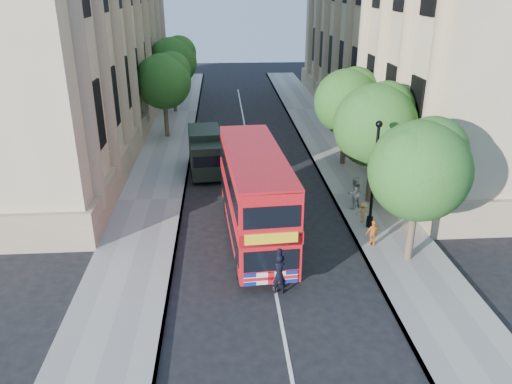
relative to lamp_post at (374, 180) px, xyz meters
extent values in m
plane|color=black|center=(-5.00, -6.00, -2.51)|extent=(120.00, 120.00, 0.00)
cube|color=gray|center=(0.75, 4.00, -2.45)|extent=(3.50, 80.00, 0.12)
cube|color=gray|center=(-10.75, 4.00, -2.45)|extent=(3.50, 80.00, 0.12)
cube|color=tan|center=(8.80, 18.00, 6.49)|extent=(12.00, 38.00, 18.00)
cube|color=tan|center=(-18.80, 18.00, 6.49)|extent=(12.00, 38.00, 18.00)
cylinder|color=#473828|center=(0.80, -3.00, -1.08)|extent=(0.32, 0.32, 2.86)
sphere|color=#2D511B|center=(0.80, -3.00, 1.52)|extent=(4.00, 4.00, 4.00)
sphere|color=#2D511B|center=(1.40, -2.60, 2.17)|extent=(2.80, 2.80, 2.80)
sphere|color=#2D511B|center=(0.30, -3.30, 2.04)|extent=(2.60, 2.60, 2.60)
cylinder|color=#473828|center=(0.80, 3.00, -1.01)|extent=(0.32, 0.32, 2.99)
sphere|color=#2D511B|center=(0.80, 3.00, 1.71)|extent=(4.20, 4.20, 4.20)
sphere|color=#2D511B|center=(1.40, 3.40, 2.39)|extent=(2.94, 2.94, 2.94)
sphere|color=#2D511B|center=(0.30, 2.70, 2.25)|extent=(2.73, 2.73, 2.73)
cylinder|color=#473828|center=(0.80, 9.00, -1.06)|extent=(0.32, 0.32, 2.90)
sphere|color=#2D511B|center=(0.80, 9.00, 1.58)|extent=(4.00, 4.00, 4.00)
sphere|color=#2D511B|center=(1.40, 9.40, 2.24)|extent=(2.80, 2.80, 2.80)
sphere|color=#2D511B|center=(0.30, 8.70, 2.11)|extent=(2.60, 2.60, 2.60)
cylinder|color=#473828|center=(-11.00, 16.00, -1.01)|extent=(0.32, 0.32, 2.99)
sphere|color=#2D511B|center=(-11.00, 16.00, 1.71)|extent=(4.00, 4.00, 4.00)
sphere|color=#2D511B|center=(-10.40, 16.40, 2.39)|extent=(2.80, 2.80, 2.80)
sphere|color=#2D511B|center=(-11.50, 15.70, 2.25)|extent=(2.60, 2.60, 2.60)
cylinder|color=#473828|center=(-11.00, 24.00, -0.93)|extent=(0.32, 0.32, 3.17)
sphere|color=#2D511B|center=(-11.00, 24.00, 1.95)|extent=(4.20, 4.20, 4.20)
sphere|color=#2D511B|center=(-10.40, 24.40, 2.67)|extent=(2.94, 2.94, 2.94)
sphere|color=#2D511B|center=(-11.50, 23.70, 2.53)|extent=(2.73, 2.73, 2.73)
cylinder|color=black|center=(0.00, 0.00, -2.14)|extent=(0.30, 0.30, 0.50)
cylinder|color=black|center=(0.00, 0.00, 0.11)|extent=(0.14, 0.14, 5.00)
sphere|color=black|center=(0.00, 0.00, 2.61)|extent=(0.32, 0.32, 0.32)
cube|color=#B70C13|center=(-5.50, -0.64, -0.26)|extent=(2.91, 8.94, 3.66)
cube|color=black|center=(-5.50, -0.64, -1.07)|extent=(2.93, 8.39, 0.83)
cube|color=black|center=(-5.50, -0.64, 0.69)|extent=(2.93, 8.39, 0.83)
cube|color=yellow|center=(-5.20, -5.04, -0.15)|extent=(1.95, 0.21, 0.42)
cylinder|color=black|center=(-6.33, -3.81, -2.05)|extent=(0.32, 0.94, 0.93)
cylinder|color=black|center=(-4.25, -3.67, -2.05)|extent=(0.32, 0.94, 0.93)
cylinder|color=black|center=(-6.74, 2.20, -2.05)|extent=(0.32, 0.94, 0.93)
cylinder|color=black|center=(-4.65, 2.34, -2.05)|extent=(0.32, 0.94, 0.93)
cube|color=black|center=(-7.76, 6.72, -1.24)|extent=(2.02, 1.85, 1.97)
cube|color=black|center=(-7.69, 5.93, -1.01)|extent=(1.69, 0.26, 0.66)
cube|color=black|center=(-7.95, 8.77, -1.06)|extent=(2.15, 3.16, 2.34)
cube|color=black|center=(-7.90, 8.21, -2.18)|extent=(2.10, 4.64, 0.23)
cylinder|color=black|center=(-8.59, 6.55, -2.13)|extent=(0.28, 0.77, 0.75)
cylinder|color=black|center=(-6.91, 6.70, -2.13)|extent=(0.28, 0.77, 0.75)
cylinder|color=black|center=(-8.88, 9.63, -2.13)|extent=(0.28, 0.77, 0.75)
cylinder|color=black|center=(-7.20, 9.79, -2.13)|extent=(0.28, 0.77, 0.75)
imported|color=black|center=(-4.90, -5.00, -1.68)|extent=(0.61, 0.41, 1.66)
imported|color=beige|center=(-0.25, 2.15, -1.55)|extent=(1.03, 0.96, 1.69)
imported|color=orange|center=(-0.39, -1.81, -1.79)|extent=(0.74, 0.40, 1.19)
imported|color=gold|center=(-0.20, 0.53, -1.89)|extent=(0.70, 0.47, 1.01)
camera|label=1|loc=(-6.86, -20.80, 8.31)|focal=35.00mm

